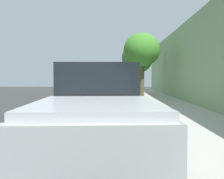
{
  "coord_description": "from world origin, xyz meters",
  "views": [
    {
      "loc": [
        1.05,
        -16.06,
        1.64
      ],
      "look_at": [
        0.82,
        -6.92,
        1.25
      ],
      "focal_mm": 45.9,
      "sensor_mm": 36.0,
      "label": 1
    }
  ],
  "objects_px": {
    "parked_sedan_white_mid": "(114,88)",
    "street_tree_far_end": "(137,58)",
    "bicycle_at_curb": "(124,114)",
    "parked_pickup_silver_nearest": "(97,115)",
    "cyclist_with_backpack": "(131,97)",
    "street_tree_mid_block": "(142,50)",
    "parked_suv_grey_second": "(110,88)"
  },
  "relations": [
    {
      "from": "bicycle_at_curb",
      "to": "parked_pickup_silver_nearest",
      "type": "bearing_deg",
      "value": -97.99
    },
    {
      "from": "parked_sedan_white_mid",
      "to": "street_tree_far_end",
      "type": "bearing_deg",
      "value": 52.68
    },
    {
      "from": "parked_sedan_white_mid",
      "to": "street_tree_far_end",
      "type": "xyz_separation_m",
      "value": [
        2.08,
        2.73,
        2.62
      ]
    },
    {
      "from": "parked_pickup_silver_nearest",
      "to": "parked_sedan_white_mid",
      "type": "height_order",
      "value": "parked_pickup_silver_nearest"
    },
    {
      "from": "parked_sedan_white_mid",
      "to": "parked_suv_grey_second",
      "type": "bearing_deg",
      "value": -90.82
    },
    {
      "from": "parked_sedan_white_mid",
      "to": "bicycle_at_curb",
      "type": "relative_size",
      "value": 2.63
    },
    {
      "from": "bicycle_at_curb",
      "to": "street_tree_far_end",
      "type": "bearing_deg",
      "value": 84.68
    },
    {
      "from": "cyclist_with_backpack",
      "to": "street_tree_far_end",
      "type": "distance_m",
      "value": 16.67
    },
    {
      "from": "parked_pickup_silver_nearest",
      "to": "parked_suv_grey_second",
      "type": "distance_m",
      "value": 11.09
    },
    {
      "from": "parked_sedan_white_mid",
      "to": "street_tree_mid_block",
      "type": "relative_size",
      "value": 0.95
    },
    {
      "from": "street_tree_far_end",
      "to": "cyclist_with_backpack",
      "type": "bearing_deg",
      "value": -94.39
    },
    {
      "from": "bicycle_at_curb",
      "to": "cyclist_with_backpack",
      "type": "distance_m",
      "value": 0.81
    },
    {
      "from": "cyclist_with_backpack",
      "to": "parked_sedan_white_mid",
      "type": "bearing_deg",
      "value": 93.4
    },
    {
      "from": "parked_sedan_white_mid",
      "to": "bicycle_at_curb",
      "type": "distance_m",
      "value": 13.3
    },
    {
      "from": "parked_pickup_silver_nearest",
      "to": "street_tree_far_end",
      "type": "xyz_separation_m",
      "value": [
        2.08,
        20.25,
        2.47
      ]
    },
    {
      "from": "parked_suv_grey_second",
      "to": "parked_sedan_white_mid",
      "type": "height_order",
      "value": "parked_suv_grey_second"
    },
    {
      "from": "street_tree_mid_block",
      "to": "parked_suv_grey_second",
      "type": "bearing_deg",
      "value": -117.8
    },
    {
      "from": "parked_sedan_white_mid",
      "to": "street_tree_far_end",
      "type": "height_order",
      "value": "street_tree_far_end"
    },
    {
      "from": "parked_sedan_white_mid",
      "to": "bicycle_at_curb",
      "type": "xyz_separation_m",
      "value": [
        0.59,
        -13.28,
        -0.39
      ]
    },
    {
      "from": "parked_pickup_silver_nearest",
      "to": "street_tree_mid_block",
      "type": "bearing_deg",
      "value": 82.19
    },
    {
      "from": "parked_pickup_silver_nearest",
      "to": "cyclist_with_backpack",
      "type": "height_order",
      "value": "parked_pickup_silver_nearest"
    },
    {
      "from": "bicycle_at_curb",
      "to": "street_tree_far_end",
      "type": "xyz_separation_m",
      "value": [
        1.49,
        16.0,
        3.01
      ]
    },
    {
      "from": "parked_sedan_white_mid",
      "to": "bicycle_at_curb",
      "type": "bearing_deg",
      "value": -87.46
    },
    {
      "from": "cyclist_with_backpack",
      "to": "street_tree_mid_block",
      "type": "distance_m",
      "value": 11.77
    },
    {
      "from": "parked_sedan_white_mid",
      "to": "cyclist_with_backpack",
      "type": "height_order",
      "value": "cyclist_with_backpack"
    },
    {
      "from": "bicycle_at_curb",
      "to": "street_tree_far_end",
      "type": "height_order",
      "value": "street_tree_far_end"
    },
    {
      "from": "street_tree_far_end",
      "to": "parked_sedan_white_mid",
      "type": "bearing_deg",
      "value": -127.32
    },
    {
      "from": "parked_sedan_white_mid",
      "to": "cyclist_with_backpack",
      "type": "distance_m",
      "value": 13.76
    },
    {
      "from": "parked_pickup_silver_nearest",
      "to": "parked_suv_grey_second",
      "type": "bearing_deg",
      "value": 90.44
    },
    {
      "from": "parked_pickup_silver_nearest",
      "to": "parked_suv_grey_second",
      "type": "height_order",
      "value": "parked_suv_grey_second"
    },
    {
      "from": "parked_suv_grey_second",
      "to": "parked_pickup_silver_nearest",
      "type": "bearing_deg",
      "value": -89.56
    },
    {
      "from": "parked_pickup_silver_nearest",
      "to": "street_tree_far_end",
      "type": "bearing_deg",
      "value": 84.12
    }
  ]
}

